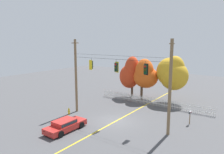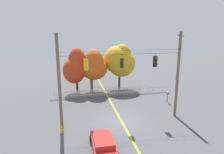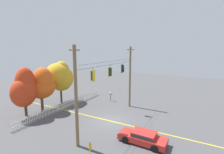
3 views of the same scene
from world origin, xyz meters
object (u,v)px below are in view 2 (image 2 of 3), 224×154
(parked_car, at_px, (103,144))
(traffic_signal_westbound_side, at_px, (122,63))
(traffic_signal_northbound_secondary, at_px, (86,64))
(roadside_mailbox, at_px, (168,94))
(autumn_maple_mid, at_px, (94,66))
(fire_hydrant, at_px, (62,129))
(autumn_maple_near_fence, at_px, (76,68))
(autumn_oak_far_east, at_px, (120,61))
(traffic_signal_southbound_primary, at_px, (155,62))

(parked_car, bearing_deg, traffic_signal_westbound_side, 61.67)
(traffic_signal_northbound_secondary, distance_m, roadside_mailbox, 12.11)
(parked_car, height_order, roadside_mailbox, roadside_mailbox)
(autumn_maple_mid, height_order, fire_hydrant, autumn_maple_mid)
(autumn_maple_near_fence, xyz_separation_m, fire_hydrant, (-1.92, -11.50, -3.29))
(traffic_signal_northbound_secondary, xyz_separation_m, autumn_oak_far_east, (5.87, 10.70, -1.77))
(autumn_maple_near_fence, bearing_deg, fire_hydrant, -99.47)
(autumn_oak_far_east, relative_size, roadside_mailbox, 4.67)
(parked_car, distance_m, roadside_mailbox, 13.07)
(traffic_signal_southbound_primary, relative_size, parked_car, 0.32)
(autumn_oak_far_east, bearing_deg, autumn_maple_near_fence, -175.02)
(traffic_signal_westbound_side, height_order, traffic_signal_southbound_primary, same)
(traffic_signal_southbound_primary, xyz_separation_m, roadside_mailbox, (3.47, 3.84, -4.88))
(traffic_signal_westbound_side, distance_m, fire_hydrant, 8.36)
(traffic_signal_northbound_secondary, height_order, traffic_signal_southbound_primary, same)
(fire_hydrant, bearing_deg, traffic_signal_westbound_side, 12.99)
(traffic_signal_northbound_secondary, xyz_separation_m, roadside_mailbox, (10.38, 3.85, -4.90))
(autumn_oak_far_east, bearing_deg, traffic_signal_northbound_secondary, -118.76)
(traffic_signal_westbound_side, xyz_separation_m, autumn_maple_near_fence, (-4.07, 10.12, -2.38))
(traffic_signal_southbound_primary, bearing_deg, parked_car, -140.84)
(fire_hydrant, relative_size, roadside_mailbox, 0.52)
(roadside_mailbox, bearing_deg, traffic_signal_westbound_side, -151.00)
(fire_hydrant, distance_m, roadside_mailbox, 13.94)
(autumn_maple_near_fence, distance_m, parked_car, 15.49)
(autumn_oak_far_east, xyz_separation_m, fire_hydrant, (-8.40, -12.07, -3.94))
(parked_car, xyz_separation_m, roadside_mailbox, (9.62, 8.84, 0.58))
(traffic_signal_southbound_primary, distance_m, parked_car, 9.62)
(traffic_signal_northbound_secondary, distance_m, parked_car, 7.45)
(traffic_signal_northbound_secondary, bearing_deg, autumn_maple_mid, 78.86)
(autumn_oak_far_east, bearing_deg, traffic_signal_westbound_side, -102.71)
(traffic_signal_northbound_secondary, distance_m, autumn_maple_near_fence, 10.44)
(parked_car, relative_size, fire_hydrant, 5.89)
(traffic_signal_southbound_primary, bearing_deg, autumn_maple_mid, 116.28)
(traffic_signal_westbound_side, bearing_deg, parked_car, -118.33)
(autumn_maple_mid, bearing_deg, autumn_oak_far_east, 9.96)
(traffic_signal_westbound_side, relative_size, roadside_mailbox, 0.99)
(parked_car, bearing_deg, autumn_oak_far_east, 71.96)
(traffic_signal_northbound_secondary, bearing_deg, roadside_mailbox, 20.36)
(traffic_signal_southbound_primary, distance_m, autumn_maple_near_fence, 12.83)
(autumn_oak_far_east, distance_m, roadside_mailbox, 8.78)
(traffic_signal_southbound_primary, bearing_deg, fire_hydrant, -171.68)
(traffic_signal_southbound_primary, xyz_separation_m, fire_hydrant, (-9.43, -1.38, -5.69))
(traffic_signal_southbound_primary, distance_m, autumn_oak_far_east, 10.88)
(fire_hydrant, bearing_deg, traffic_signal_southbound_primary, 8.32)
(traffic_signal_westbound_side, xyz_separation_m, autumn_maple_mid, (-1.49, 10.00, -2.30))
(autumn_maple_near_fence, relative_size, fire_hydrant, 8.59)
(autumn_maple_mid, distance_m, fire_hydrant, 12.69)
(traffic_signal_southbound_primary, height_order, autumn_oak_far_east, traffic_signal_southbound_primary)
(autumn_maple_near_fence, bearing_deg, autumn_maple_mid, -2.70)
(fire_hydrant, bearing_deg, parked_car, -47.80)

